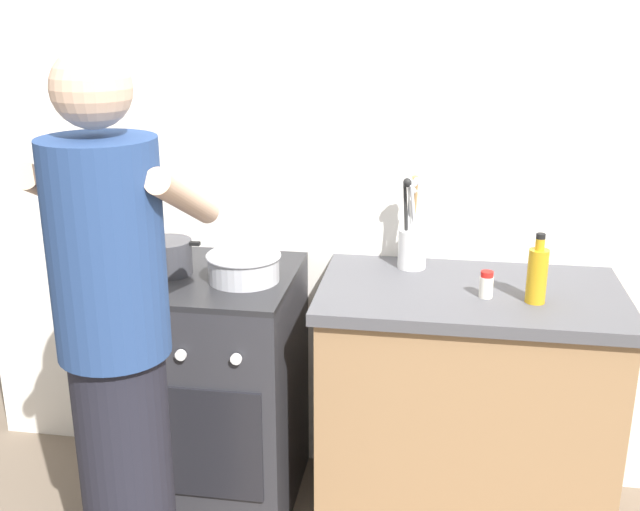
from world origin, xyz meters
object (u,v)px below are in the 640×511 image
object	(u,v)px
person	(118,365)
pot	(167,257)
mixing_bowl	(244,266)
oil_bottle	(537,274)
spice_bottle	(486,285)
stove_range	(213,390)
utensil_crock	(412,239)

from	to	relation	value
person	pot	bearing A→B (deg)	97.24
pot	mixing_bowl	distance (m)	0.28
mixing_bowl	person	bearing A→B (deg)	-108.58
mixing_bowl	person	world-z (taller)	person
oil_bottle	spice_bottle	bearing A→B (deg)	172.85
stove_range	oil_bottle	distance (m)	1.22
pot	person	world-z (taller)	person
mixing_bowl	pot	bearing A→B (deg)	174.32
pot	mixing_bowl	xyz separation A→B (m)	(0.28, -0.03, -0.01)
stove_range	spice_bottle	bearing A→B (deg)	-3.88
pot	utensil_crock	size ratio (longest dim) A/B	0.71
spice_bottle	person	world-z (taller)	person
pot	mixing_bowl	world-z (taller)	pot
mixing_bowl	stove_range	bearing A→B (deg)	166.13
pot	oil_bottle	size ratio (longest dim) A/B	1.06
mixing_bowl	spice_bottle	world-z (taller)	mixing_bowl
spice_bottle	person	size ratio (longest dim) A/B	0.05
utensil_crock	person	world-z (taller)	person
mixing_bowl	oil_bottle	distance (m)	0.96
utensil_crock	person	distance (m)	1.12
person	utensil_crock	bearing A→B (deg)	47.43
stove_range	utensil_crock	xyz separation A→B (m)	(0.69, 0.19, 0.56)
stove_range	person	world-z (taller)	person
oil_bottle	person	world-z (taller)	person
utensil_crock	oil_bottle	world-z (taller)	utensil_crock
utensil_crock	stove_range	bearing A→B (deg)	-164.69
spice_bottle	oil_bottle	bearing A→B (deg)	-7.15
spice_bottle	oil_bottle	xyz separation A→B (m)	(0.15, -0.02, 0.05)
pot	oil_bottle	bearing A→B (deg)	-3.53
stove_range	person	size ratio (longest dim) A/B	0.53
pot	mixing_bowl	size ratio (longest dim) A/B	0.94
pot	oil_bottle	distance (m)	1.24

